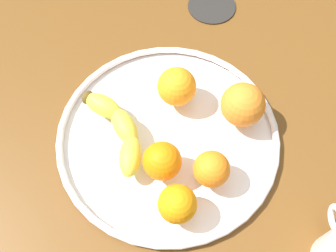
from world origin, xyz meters
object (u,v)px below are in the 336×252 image
Objects in this scene: fruit_bowl at (168,136)px; orange_back_right at (162,161)px; orange_back_left at (177,87)px; orange_center at (243,105)px; orange_front_left at (180,204)px; banana at (118,127)px; orange_front_right at (212,169)px; ambient_coaster at (212,6)px.

fruit_bowl is 7.77cm from orange_back_right.
orange_center reaches higher than orange_back_left.
banana is at bearing 31.04° from orange_front_left.
orange_front_right reaches higher than ambient_coaster.
orange_front_right is (-9.78, -14.75, 1.16)cm from banana.
ambient_coaster is (29.76, -21.49, -3.36)cm from banana.
orange_center is 0.75× the size of ambient_coaster.
orange_front_right is (-8.53, -6.14, 3.90)cm from fruit_bowl.
orange_front_right is (-16.02, -3.79, -0.49)cm from orange_back_left.
orange_back_right is at bearing 165.74° from fruit_bowl.
orange_front_right reaches higher than fruit_bowl.
ambient_coaster is at bearing -9.67° from orange_front_right.
orange_center is (10.87, -7.07, 0.87)cm from orange_front_right.
orange_back_right is (-7.64, -6.99, 1.36)cm from banana.
orange_back_left reaches higher than ambient_coaster.
ambient_coaster is at bearing -58.07° from banana.
ambient_coaster is at bearing -15.61° from orange_front_left.
orange_back_right reaches higher than ambient_coaster.
fruit_bowl is at bearing -120.45° from banana.
orange_back_right reaches higher than orange_front_right.
ambient_coaster is at bearing 0.67° from orange_center.
fruit_bowl is 3.81× the size of ambient_coaster.
orange_back_right is 0.62× the size of ambient_coaster.
fruit_bowl is 5.65× the size of orange_back_left.
orange_front_right is (-2.14, -7.76, -0.20)cm from orange_back_right.
orange_front_left reaches higher than ambient_coaster.
orange_back_left is 21.29cm from orange_front_left.
orange_front_right is 0.78× the size of orange_center.
banana is at bearing 81.79° from fruit_bowl.
fruit_bowl is 14.24cm from orange_center.
orange_front_left is at bearing -171.19° from banana.
ambient_coaster is at bearing -21.20° from orange_back_right.
orange_front_left is (-7.31, -2.01, -0.13)cm from orange_back_right.
fruit_bowl is at bearing 35.73° from orange_front_right.
banana is 2.98× the size of orange_front_right.
orange_center is at bearing -59.52° from orange_back_right.
orange_center is at bearing -38.65° from orange_front_left.
orange_back_left is 1.16× the size of orange_front_right.
orange_center is (-5.15, -10.87, 0.37)cm from orange_back_left.
orange_front_left is 46.65cm from ambient_coaster.
orange_back_left reaches higher than banana.
orange_center is (1.10, -21.83, 2.03)cm from banana.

